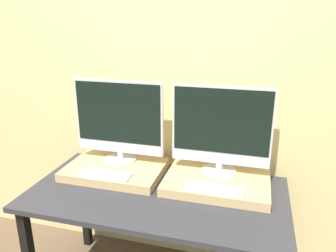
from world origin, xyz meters
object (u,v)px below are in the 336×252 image
object	(u,v)px
monitor_left	(119,120)
keyboard_right	(214,189)
keyboard_left	(105,175)
monitor_right	(221,129)

from	to	relation	value
monitor_left	keyboard_right	xyz separation A→B (m)	(0.64, -0.23, -0.26)
monitor_left	keyboard_left	world-z (taller)	monitor_left
monitor_left	monitor_right	distance (m)	0.64
keyboard_right	monitor_left	bearing A→B (deg)	160.08
keyboard_left	monitor_right	bearing A→B (deg)	19.92
monitor_right	keyboard_right	world-z (taller)	monitor_right
monitor_left	keyboard_left	xyz separation A→B (m)	(0.00, -0.23, -0.26)
keyboard_left	keyboard_right	xyz separation A→B (m)	(0.64, 0.00, 0.00)
monitor_right	keyboard_right	distance (m)	0.35
keyboard_left	keyboard_right	world-z (taller)	same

